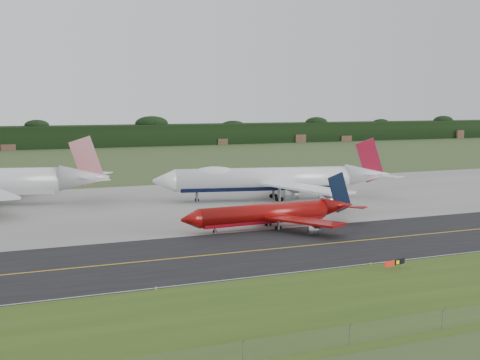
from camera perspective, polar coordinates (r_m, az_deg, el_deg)
name	(u,v)px	position (r m, az deg, el deg)	size (l,w,h in m)	color
ground	(289,242)	(120.65, 4.19, -5.30)	(600.00, 600.00, 0.00)	#3B5126
grass_verge	(412,293)	(91.99, 14.46, -9.29)	(400.00, 30.00, 0.01)	#345017
taxiway	(299,246)	(117.19, 5.10, -5.66)	(400.00, 32.00, 0.02)	black
apron	(194,203)	(166.79, -3.95, -1.97)	(400.00, 78.00, 0.01)	gray
taxiway_centreline	(299,246)	(117.19, 5.10, -5.65)	(400.00, 0.40, 0.00)	#ECAE16
taxiway_edge_line	(348,266)	(104.20, 9.20, -7.27)	(400.00, 0.25, 0.00)	silver
horizon_treeline	(59,138)	(382.76, -15.17, 3.49)	(700.00, 25.00, 12.00)	black
jet_ba_747	(271,179)	(171.39, 2.69, 0.07)	(61.96, 50.50, 15.69)	white
jet_red_737	(273,213)	(133.47, 2.82, -2.87)	(38.82, 31.65, 10.49)	maroon
taxiway_sign	(395,263)	(103.34, 13.07, -6.90)	(4.30, 1.23, 1.46)	slate
edge_marker_left	(156,288)	(90.86, -7.20, -9.17)	(0.16, 0.16, 0.50)	yellow
edge_marker_center	(371,264)	(105.20, 11.09, -7.05)	(0.16, 0.16, 0.50)	yellow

